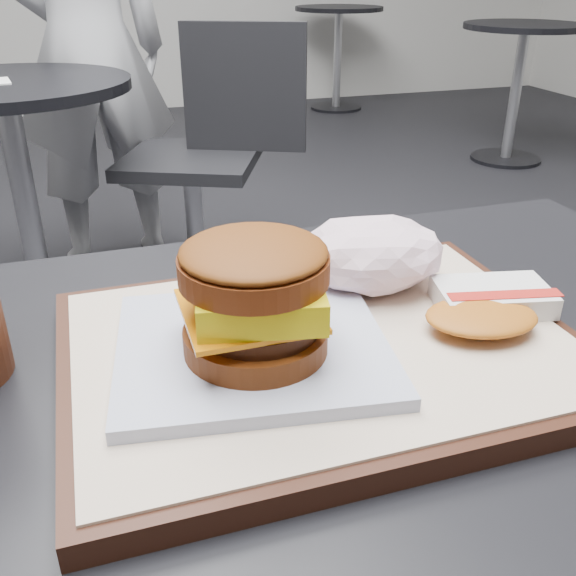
% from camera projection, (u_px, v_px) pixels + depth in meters
% --- Properties ---
extents(customer_table, '(0.80, 0.60, 0.77)m').
position_uv_depth(customer_table, '(342.00, 565.00, 0.54)').
color(customer_table, '#A5A5AA').
rests_on(customer_table, ground).
extents(serving_tray, '(0.38, 0.28, 0.02)m').
position_uv_depth(serving_tray, '(322.00, 350.00, 0.48)').
color(serving_tray, black).
rests_on(serving_tray, customer_table).
extents(breakfast_sandwich, '(0.21, 0.20, 0.09)m').
position_uv_depth(breakfast_sandwich, '(255.00, 310.00, 0.44)').
color(breakfast_sandwich, silver).
rests_on(breakfast_sandwich, serving_tray).
extents(hash_brown, '(0.13, 0.10, 0.02)m').
position_uv_depth(hash_brown, '(488.00, 306.00, 0.50)').
color(hash_brown, silver).
rests_on(hash_brown, serving_tray).
extents(crumpled_wrapper, '(0.13, 0.10, 0.06)m').
position_uv_depth(crumpled_wrapper, '(372.00, 254.00, 0.55)').
color(crumpled_wrapper, white).
rests_on(crumpled_wrapper, serving_tray).
extents(neighbor_table, '(0.70, 0.70, 0.75)m').
position_uv_depth(neighbor_table, '(16.00, 151.00, 1.86)').
color(neighbor_table, black).
rests_on(neighbor_table, ground).
extents(neighbor_chair, '(0.66, 0.56, 0.88)m').
position_uv_depth(neighbor_chair, '(210.00, 144.00, 2.10)').
color(neighbor_chair, '#AEAEB3').
rests_on(neighbor_chair, ground).
extents(patron, '(0.61, 0.44, 1.56)m').
position_uv_depth(patron, '(87.00, 48.00, 2.19)').
color(patron, silver).
rests_on(patron, ground).
extents(bg_table_near, '(0.66, 0.66, 0.75)m').
position_uv_depth(bg_table_near, '(521.00, 60.00, 3.53)').
color(bg_table_near, black).
rests_on(bg_table_near, ground).
extents(bg_table_far, '(0.66, 0.66, 0.75)m').
position_uv_depth(bg_table_far, '(338.00, 33.00, 4.86)').
color(bg_table_far, black).
rests_on(bg_table_far, ground).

